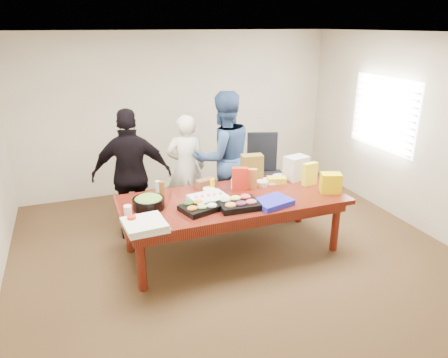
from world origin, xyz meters
name	(u,v)px	position (x,y,z in m)	size (l,w,h in m)	color
floor	(232,251)	(0.00, 0.00, -0.01)	(5.50, 5.00, 0.02)	#47301E
ceiling	(234,32)	(0.00, 0.00, 2.71)	(5.50, 5.00, 0.02)	white
wall_back	(179,113)	(0.00, 2.50, 1.35)	(5.50, 0.04, 2.70)	beige
wall_front	(371,252)	(0.00, -2.50, 1.35)	(5.50, 0.04, 2.70)	beige
wall_right	(413,132)	(2.75, 0.00, 1.35)	(0.04, 5.00, 2.70)	beige
window_panel	(383,114)	(2.72, 0.60, 1.50)	(0.03, 1.40, 1.10)	white
window_blinds	(381,114)	(2.68, 0.60, 1.50)	(0.04, 1.36, 1.00)	beige
conference_table	(232,225)	(0.00, 0.00, 0.38)	(2.80, 1.20, 0.75)	#4C1C0F
office_chair	(267,174)	(1.03, 1.09, 0.57)	(0.58, 0.58, 1.14)	black
person_center	(186,168)	(-0.27, 1.19, 0.80)	(0.58, 0.38, 1.59)	silver
person_right	(224,157)	(0.24, 0.97, 0.96)	(0.94, 0.73, 1.93)	navy
person_left	(132,175)	(-1.10, 0.87, 0.90)	(1.05, 0.44, 1.79)	black
veggie_tray	(200,208)	(-0.49, -0.21, 0.78)	(0.43, 0.34, 0.07)	black
fruit_tray	(238,204)	(-0.04, -0.29, 0.79)	(0.47, 0.37, 0.07)	black
sheet_cake	(208,199)	(-0.32, -0.01, 0.79)	(0.44, 0.33, 0.08)	white
salad_bowl	(149,203)	(-1.04, 0.06, 0.81)	(0.38, 0.38, 0.12)	black
chip_bag_blue	(272,202)	(0.37, -0.36, 0.78)	(0.44, 0.33, 0.07)	#2122BA
chip_bag_red	(240,179)	(0.19, 0.21, 0.90)	(0.21, 0.09, 0.31)	red
chip_bag_yellow	(310,174)	(1.13, 0.05, 0.90)	(0.21, 0.08, 0.31)	#F1F62C
chip_bag_orange	(250,179)	(0.33, 0.22, 0.88)	(0.17, 0.08, 0.27)	#C87A37
mayo_jar	(234,184)	(0.13, 0.28, 0.82)	(0.09, 0.09, 0.13)	white
mustard_bottle	(212,185)	(-0.17, 0.30, 0.83)	(0.06, 0.06, 0.17)	#E9C105
dressing_bottle	(162,190)	(-0.82, 0.32, 0.86)	(0.07, 0.07, 0.21)	brown
ranch_bottle	(158,188)	(-0.85, 0.42, 0.84)	(0.06, 0.06, 0.19)	silver
banana_bunch	(277,180)	(0.76, 0.27, 0.79)	(0.25, 0.14, 0.08)	yellow
bread_loaf	(206,183)	(-0.20, 0.48, 0.80)	(0.26, 0.11, 0.11)	brown
kraft_bag	(252,168)	(0.47, 0.46, 0.94)	(0.29, 0.17, 0.38)	olive
red_cup	(132,221)	(-1.30, -0.36, 0.81)	(0.09, 0.09, 0.13)	#B42E11
clear_cup_a	(128,210)	(-1.30, -0.05, 0.81)	(0.09, 0.09, 0.12)	silver
clear_cup_b	(128,211)	(-1.30, -0.07, 0.81)	(0.09, 0.09, 0.12)	white
pizza_box_lower	(146,226)	(-1.17, -0.44, 0.77)	(0.42, 0.42, 0.05)	white
pizza_box_upper	(144,224)	(-1.19, -0.47, 0.82)	(0.42, 0.42, 0.05)	silver
plate_a	(269,181)	(0.68, 0.34, 0.76)	(0.29, 0.29, 0.02)	white
plate_b	(280,176)	(0.92, 0.47, 0.76)	(0.22, 0.22, 0.01)	white
dip_bowl_a	(262,183)	(0.52, 0.25, 0.78)	(0.16, 0.16, 0.06)	beige
dip_bowl_b	(209,191)	(-0.23, 0.25, 0.78)	(0.16, 0.16, 0.06)	white
grocery_bag_white	(296,168)	(1.08, 0.32, 0.91)	(0.31, 0.22, 0.33)	silver
grocery_bag_yellow	(331,183)	(1.25, -0.27, 0.88)	(0.25, 0.18, 0.25)	#F5D400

